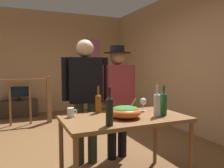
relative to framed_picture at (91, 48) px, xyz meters
The scene contains 17 objects.
ground_plane 4.00m from the framed_picture, 113.09° to the right, with size 8.61×8.61×0.00m, color brown.
back_wall 1.46m from the framed_picture, behind, with size 4.83×0.10×2.86m, color tan.
side_wall_right 2.52m from the framed_picture, 65.49° to the right, with size 0.10×4.97×2.86m, color tan.
framed_picture is the anchor object (origin of this frame).
stair_railing 2.73m from the framed_picture, 150.65° to the right, with size 2.20×0.10×1.09m.
tv_console 2.68m from the framed_picture, behind, with size 0.90×0.40×0.43m, color #38281E.
flat_screen_tv 2.44m from the framed_picture, behind, with size 0.48×0.12×0.36m.
serving_table 4.66m from the framed_picture, 103.71° to the right, with size 1.36×0.75×0.78m.
salad_bowl 4.68m from the framed_picture, 103.79° to the right, with size 0.34×0.34×0.21m.
wine_glass 4.38m from the framed_picture, 99.77° to the right, with size 0.08×0.08×0.16m.
wine_bottle_green 4.63m from the framed_picture, 97.98° to the right, with size 0.08×0.08×0.34m.
wine_bottle_clear 4.68m from the framed_picture, 99.33° to the right, with size 0.07×0.07×0.35m.
wine_bottle_amber 4.38m from the framed_picture, 107.27° to the right, with size 0.07×0.07×0.32m.
wine_bottle_dark 4.94m from the framed_picture, 106.37° to the right, with size 0.07×0.07×0.36m.
mug_white 4.60m from the framed_picture, 111.21° to the right, with size 0.11×0.07×0.10m.
person_standing_left 4.00m from the framed_picture, 109.53° to the right, with size 0.62×0.29×1.68m.
person_standing_right 3.88m from the framed_picture, 102.77° to the right, with size 0.61×0.38×1.62m.
Camera 1 is at (-0.78, -3.28, 1.34)m, focal length 35.58 mm.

